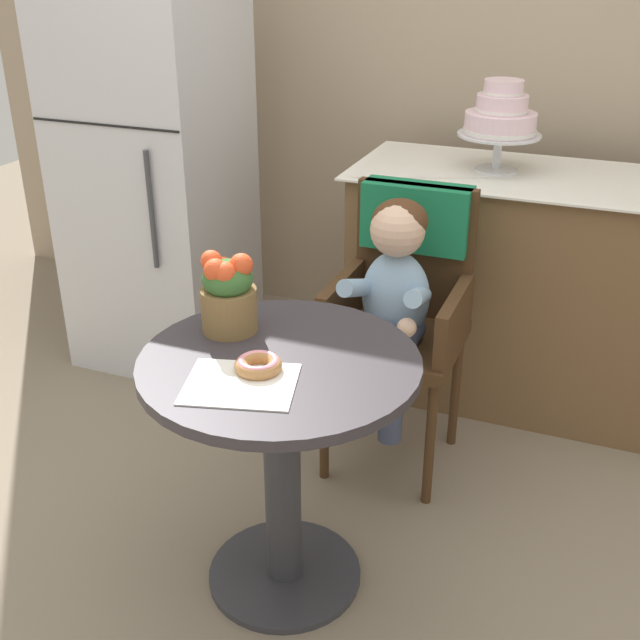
% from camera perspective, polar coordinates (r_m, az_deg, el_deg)
% --- Properties ---
extents(ground_plane, '(8.00, 8.00, 0.00)m').
position_cam_1_polar(ground_plane, '(2.41, -2.55, -17.98)').
color(ground_plane, gray).
extents(back_wall, '(4.80, 0.10, 2.70)m').
position_cam_1_polar(back_wall, '(3.52, 10.18, 20.33)').
color(back_wall, tan).
rests_on(back_wall, ground).
extents(cafe_table, '(0.72, 0.72, 0.72)m').
position_cam_1_polar(cafe_table, '(2.09, -2.82, -7.91)').
color(cafe_table, '#332D33').
rests_on(cafe_table, ground).
extents(wicker_chair, '(0.42, 0.45, 0.95)m').
position_cam_1_polar(wicker_chair, '(2.63, 6.23, 2.63)').
color(wicker_chair, '#472D19').
rests_on(wicker_chair, ground).
extents(seated_child, '(0.27, 0.32, 0.73)m').
position_cam_1_polar(seated_child, '(2.47, 5.27, 2.12)').
color(seated_child, '#8CADCC').
rests_on(seated_child, ground).
extents(paper_napkin, '(0.31, 0.28, 0.00)m').
position_cam_1_polar(paper_napkin, '(1.88, -5.77, -4.62)').
color(paper_napkin, white).
rests_on(paper_napkin, cafe_table).
extents(donut_front, '(0.12, 0.12, 0.04)m').
position_cam_1_polar(donut_front, '(1.92, -4.49, -3.21)').
color(donut_front, '#AD7542').
rests_on(donut_front, cafe_table).
extents(flower_vase, '(0.15, 0.15, 0.22)m').
position_cam_1_polar(flower_vase, '(2.09, -6.68, 2.07)').
color(flower_vase, brown).
rests_on(flower_vase, cafe_table).
extents(display_counter, '(1.56, 0.62, 0.90)m').
position_cam_1_polar(display_counter, '(3.13, 16.55, 1.90)').
color(display_counter, brown).
rests_on(display_counter, ground).
extents(tiered_cake_stand, '(0.30, 0.30, 0.33)m').
position_cam_1_polar(tiered_cake_stand, '(2.97, 12.95, 14.07)').
color(tiered_cake_stand, silver).
rests_on(tiered_cake_stand, display_counter).
extents(refrigerator, '(0.64, 0.63, 1.70)m').
position_cam_1_polar(refrigerator, '(3.32, -11.87, 11.07)').
color(refrigerator, silver).
rests_on(refrigerator, ground).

